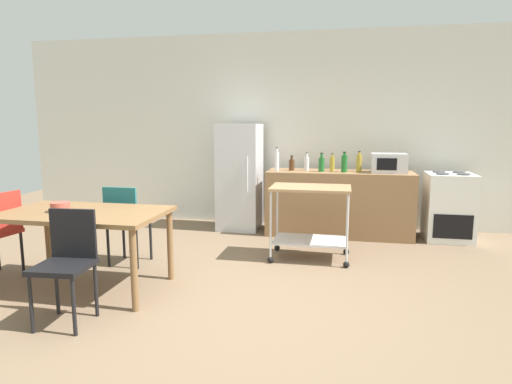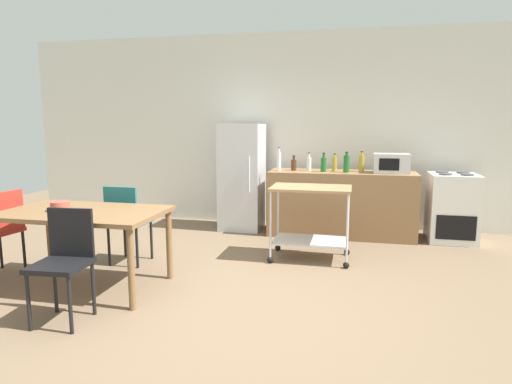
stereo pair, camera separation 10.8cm
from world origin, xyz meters
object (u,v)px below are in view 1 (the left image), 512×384
at_px(chair_black, 67,258).
at_px(fruit_bowl, 60,207).
at_px(chair_teal, 126,219).
at_px(bottle_soda, 292,164).
at_px(bottle_sparkling_water, 344,163).
at_px(stove_oven, 449,207).
at_px(microwave, 389,163).
at_px(refrigerator, 240,177).
at_px(bottle_sesame_oil, 332,164).
at_px(bottle_vinegar, 321,164).
at_px(bottle_wine, 307,163).
at_px(bottle_hot_sauce, 277,161).
at_px(bottle_soy_sauce, 359,163).
at_px(kitchen_cart, 310,210).
at_px(dining_table, 84,220).

relative_size(chair_black, fruit_bowl, 5.18).
xyz_separation_m(chair_black, chair_teal, (-0.22, 1.38, 0.00)).
xyz_separation_m(bottle_soda, bottle_sparkling_water, (0.73, -0.08, 0.04)).
height_order(stove_oven, microwave, microwave).
bearing_deg(refrigerator, bottle_sesame_oil, -3.19).
bearing_deg(refrigerator, bottle_vinegar, -7.85).
bearing_deg(bottle_wine, fruit_bowl, -127.94).
relative_size(bottle_hot_sauce, bottle_soy_sauce, 1.17).
relative_size(kitchen_cart, fruit_bowl, 5.30).
bearing_deg(microwave, dining_table, -139.74).
distance_m(kitchen_cart, bottle_sparkling_water, 1.26).
bearing_deg(microwave, stove_oven, 3.47).
bearing_deg(dining_table, bottle_wine, 54.20).
distance_m(bottle_wine, bottle_soy_sauce, 0.72).
relative_size(bottle_wine, bottle_sparkling_water, 0.91).
bearing_deg(bottle_soy_sauce, chair_teal, -143.43).
bearing_deg(dining_table, microwave, 40.26).
bearing_deg(fruit_bowl, bottle_wine, 52.06).
relative_size(kitchen_cart, microwave, 1.98).
distance_m(chair_black, fruit_bowl, 0.81).
height_order(refrigerator, bottle_soy_sauce, refrigerator).
xyz_separation_m(bottle_soy_sauce, fruit_bowl, (-2.78, -2.66, -0.22)).
height_order(chair_teal, stove_oven, stove_oven).
relative_size(bottle_wine, bottle_sesame_oil, 1.03).
xyz_separation_m(refrigerator, fruit_bowl, (-1.07, -2.70, 0.02)).
bearing_deg(bottle_wine, bottle_vinegar, -25.80).
relative_size(bottle_sparkling_water, fruit_bowl, 1.62).
xyz_separation_m(dining_table, chair_black, (0.27, -0.66, -0.15)).
distance_m(refrigerator, bottle_soy_sauce, 1.73).
distance_m(kitchen_cart, bottle_vinegar, 1.21).
bearing_deg(refrigerator, stove_oven, -1.60).
distance_m(chair_black, stove_oven, 4.76).
bearing_deg(dining_table, bottle_soy_sauce, 45.25).
distance_m(bottle_hot_sauce, bottle_sparkling_water, 0.93).
relative_size(refrigerator, bottle_sparkling_water, 5.57).
xyz_separation_m(bottle_wine, bottle_sesame_oil, (0.35, -0.01, 0.00)).
distance_m(dining_table, bottle_soda, 3.05).
height_order(chair_teal, refrigerator, refrigerator).
bearing_deg(bottle_sparkling_water, fruit_bowl, -135.61).
bearing_deg(refrigerator, bottle_wine, -3.65).
relative_size(chair_teal, bottle_vinegar, 3.42).
distance_m(kitchen_cart, bottle_soda, 1.31).
bearing_deg(bottle_soda, bottle_vinegar, -8.47).
height_order(refrigerator, fruit_bowl, refrigerator).
height_order(chair_black, bottle_soy_sauce, bottle_soy_sauce).
height_order(dining_table, refrigerator, refrigerator).
height_order(chair_black, fruit_bowl, chair_black).
height_order(kitchen_cart, bottle_wine, bottle_wine).
distance_m(chair_teal, bottle_wine, 2.64).
bearing_deg(chair_teal, dining_table, 87.24).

